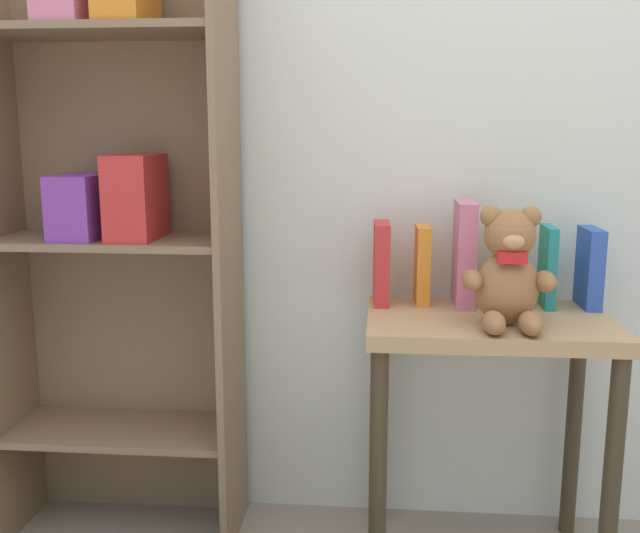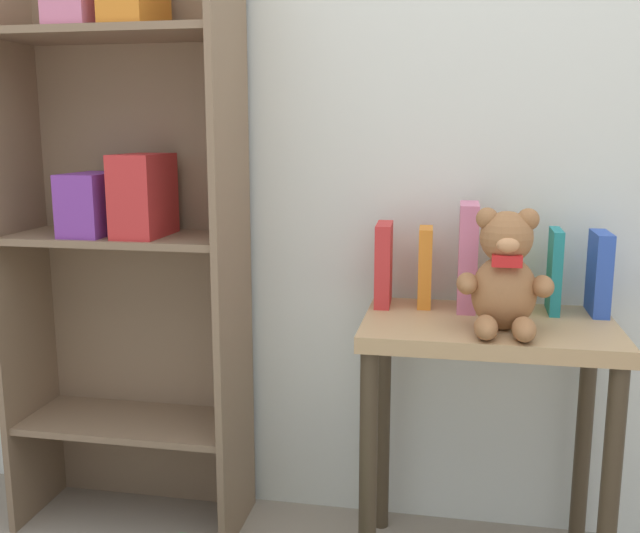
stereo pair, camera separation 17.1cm
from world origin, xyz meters
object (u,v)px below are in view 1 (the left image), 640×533
Objects in this scene: book_standing_orange at (422,265)px; book_standing_yellow at (505,265)px; book_standing_pink at (464,254)px; bookshelf_side at (117,206)px; book_standing_teal at (547,266)px; book_standing_red at (381,263)px; teddy_bear at (509,272)px; display_table at (487,367)px; book_standing_blue at (590,268)px.

book_standing_yellow is (0.20, -0.00, 0.00)m from book_standing_orange.
book_standing_pink is 1.27× the size of book_standing_yellow.
bookshelf_side reaches higher than book_standing_teal.
teddy_bear is at bearing -36.70° from book_standing_red.
book_standing_red is at bearing 145.60° from teddy_bear.
book_standing_red reaches higher than book_standing_teal.
display_table is 3.25× the size of book_standing_blue.
book_standing_teal is at bearing 56.62° from teddy_bear.
book_standing_teal is at bearing -2.07° from book_standing_red.
teddy_bear is 1.04× the size of book_standing_pink.
book_standing_yellow is at bearing -179.87° from book_standing_blue.
book_standing_orange is (-0.18, 0.19, -0.02)m from teddy_bear.
teddy_bear is 1.34× the size of book_standing_teal.
book_standing_pink reaches higher than book_standing_blue.
book_standing_red is 0.79× the size of book_standing_pink.
teddy_bear reaches higher than display_table.
book_standing_pink is (-0.08, 0.19, 0.01)m from teddy_bear.
book_standing_pink is 0.20m from book_standing_teal.
teddy_bear is at bearing -49.80° from book_standing_orange.
display_table is 3.11× the size of book_standing_red.
teddy_bear reaches higher than book_standing_blue.
book_standing_teal is at bearing 0.71° from book_standing_yellow.
book_standing_blue is (0.20, -0.00, -0.00)m from book_standing_yellow.
bookshelf_side is at bearing 178.97° from book_standing_orange.
book_standing_teal reaches higher than book_standing_blue.
teddy_bear is at bearing -139.47° from book_standing_blue.
book_standing_teal is at bearing 1.66° from book_standing_pink.
book_standing_red is (-0.28, 0.19, -0.02)m from teddy_bear.
book_standing_yellow is 0.10m from book_standing_teal.
bookshelf_side is at bearing -178.19° from book_standing_teal.
book_standing_orange is 0.11m from book_standing_pink.
book_standing_pink reaches higher than book_standing_orange.
book_standing_red is 0.50m from book_standing_blue.
teddy_bear is 1.37× the size of book_standing_blue.
book_standing_orange is at bearing 179.91° from book_standing_blue.
teddy_bear is (0.03, -0.07, 0.24)m from display_table.
book_standing_yellow is at bearing 4.32° from book_standing_pink.
book_standing_pink is at bearing -176.89° from book_standing_teal.
bookshelf_side reaches higher than book_standing_yellow.
book_standing_pink is 0.30m from book_standing_blue.
book_standing_teal is 1.02× the size of book_standing_blue.
book_standing_teal is (0.30, -0.00, 0.00)m from book_standing_orange.
book_standing_yellow is 1.02× the size of book_standing_teal.
book_standing_yellow is (0.97, 0.01, -0.14)m from bookshelf_side.
bookshelf_side is at bearing 173.31° from display_table.
book_standing_pink is (0.20, -0.00, 0.03)m from book_standing_red.
book_standing_yellow reaches higher than display_table.
display_table is at bearing -6.69° from bookshelf_side.
book_standing_red is at bearing 155.47° from display_table.
teddy_bear is 0.20m from book_standing_pink.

